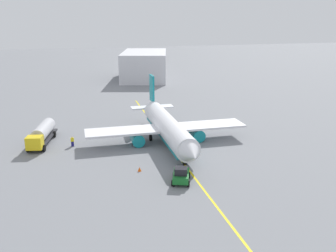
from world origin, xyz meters
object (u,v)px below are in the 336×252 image
(pushback_tug, at_px, (181,175))
(airplane, at_px, (167,127))
(safety_cone_nose, at_px, (140,169))
(fuel_tanker, at_px, (42,133))
(refueling_worker, at_px, (72,142))

(pushback_tug, bearing_deg, airplane, 170.69)
(airplane, bearing_deg, safety_cone_nose, -33.03)
(airplane, distance_m, safety_cone_nose, 13.12)
(fuel_tanker, height_order, pushback_tug, fuel_tanker)
(airplane, xyz_separation_m, fuel_tanker, (-5.13, -20.43, -0.88))
(fuel_tanker, distance_m, pushback_tug, 27.52)
(refueling_worker, bearing_deg, safety_cone_nose, 33.39)
(airplane, relative_size, pushback_tug, 7.53)
(airplane, bearing_deg, refueling_worker, -98.03)
(airplane, bearing_deg, pushback_tug, -9.31)
(fuel_tanker, xyz_separation_m, pushback_tug, (20.95, 17.84, -0.73))
(refueling_worker, bearing_deg, fuel_tanker, -121.38)
(airplane, xyz_separation_m, safety_cone_nose, (10.83, -7.04, -2.33))
(airplane, relative_size, refueling_worker, 17.94)
(fuel_tanker, relative_size, safety_cone_nose, 19.63)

